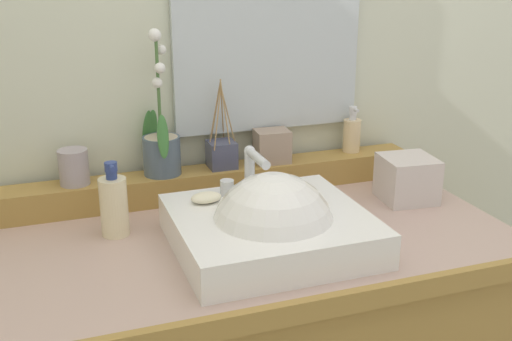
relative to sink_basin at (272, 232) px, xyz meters
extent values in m
cube|color=beige|center=(-0.02, 0.52, 0.32)|extent=(2.96, 0.20, 2.45)
cube|color=tan|center=(-0.02, 0.09, -0.06)|extent=(1.18, 0.64, 0.04)
cube|color=#A37C3A|center=(-0.02, -0.23, -0.06)|extent=(1.18, 0.02, 0.04)
cube|color=#A37C3A|center=(-0.02, 0.35, 0.00)|extent=(1.11, 0.09, 0.07)
cube|color=white|center=(0.00, 0.01, 0.00)|extent=(0.41, 0.38, 0.08)
sphere|color=white|center=(0.00, -0.01, 0.00)|extent=(0.27, 0.27, 0.27)
cylinder|color=silver|center=(0.00, 0.15, 0.09)|extent=(0.02, 0.02, 0.10)
cylinder|color=silver|center=(0.00, 0.09, 0.14)|extent=(0.02, 0.11, 0.02)
sphere|color=silver|center=(0.00, 0.15, 0.14)|extent=(0.03, 0.03, 0.03)
cylinder|color=silver|center=(-0.06, 0.15, 0.06)|extent=(0.03, 0.03, 0.04)
cylinder|color=silver|center=(0.05, 0.15, 0.06)|extent=(0.03, 0.03, 0.04)
ellipsoid|color=#EEE4C2|center=(-0.11, 0.12, 0.05)|extent=(0.07, 0.04, 0.02)
cylinder|color=#4C5D6D|center=(-0.16, 0.35, 0.08)|extent=(0.10, 0.10, 0.10)
cylinder|color=tan|center=(-0.16, 0.35, 0.13)|extent=(0.08, 0.08, 0.01)
cylinder|color=#476B38|center=(-0.16, 0.35, 0.26)|extent=(0.01, 0.01, 0.25)
ellipsoid|color=#387033|center=(-0.18, 0.40, 0.15)|extent=(0.03, 0.03, 0.10)
ellipsoid|color=#387033|center=(-0.19, 0.39, 0.15)|extent=(0.04, 0.04, 0.10)
ellipsoid|color=#387033|center=(-0.17, 0.30, 0.15)|extent=(0.03, 0.03, 0.11)
sphere|color=white|center=(-0.17, 0.35, 0.27)|extent=(0.03, 0.03, 0.03)
sphere|color=white|center=(-0.16, 0.33, 0.31)|extent=(0.03, 0.03, 0.03)
sphere|color=white|center=(-0.15, 0.37, 0.35)|extent=(0.02, 0.02, 0.02)
sphere|color=white|center=(-0.16, 0.36, 0.38)|extent=(0.03, 0.03, 0.03)
cylinder|color=beige|center=(0.38, 0.37, 0.08)|extent=(0.05, 0.05, 0.09)
cylinder|color=silver|center=(0.38, 0.37, 0.14)|extent=(0.02, 0.02, 0.02)
cylinder|color=silver|center=(0.38, 0.37, 0.15)|extent=(0.02, 0.02, 0.02)
cylinder|color=silver|center=(0.38, 0.35, 0.16)|extent=(0.01, 0.03, 0.01)
cylinder|color=#A09599|center=(-0.38, 0.35, 0.08)|extent=(0.07, 0.07, 0.09)
cube|color=#42455D|center=(-0.01, 0.35, 0.07)|extent=(0.07, 0.07, 0.07)
cylinder|color=#9E7A4C|center=(0.01, 0.35, 0.17)|extent=(0.04, 0.01, 0.16)
cylinder|color=#9E7A4C|center=(0.01, 0.38, 0.18)|extent=(0.02, 0.05, 0.17)
cylinder|color=#9E7A4C|center=(-0.02, 0.37, 0.17)|extent=(0.02, 0.04, 0.16)
cylinder|color=#9E7A4C|center=(-0.02, 0.36, 0.18)|extent=(0.04, 0.01, 0.17)
cylinder|color=#9E7A4C|center=(-0.02, 0.33, 0.17)|extent=(0.03, 0.04, 0.16)
cylinder|color=#9E7A4C|center=(0.00, 0.34, 0.18)|extent=(0.02, 0.03, 0.17)
cube|color=gray|center=(0.13, 0.35, 0.08)|extent=(0.09, 0.08, 0.09)
cylinder|color=beige|center=(-0.31, 0.18, 0.03)|extent=(0.06, 0.06, 0.13)
cylinder|color=navy|center=(-0.31, 0.18, 0.11)|extent=(0.02, 0.02, 0.02)
cylinder|color=navy|center=(-0.31, 0.18, 0.12)|extent=(0.03, 0.03, 0.02)
cylinder|color=navy|center=(-0.31, 0.17, 0.13)|extent=(0.01, 0.03, 0.01)
cube|color=beige|center=(0.43, 0.15, 0.02)|extent=(0.14, 0.14, 0.11)
cube|color=silver|center=(0.14, 0.41, 0.38)|extent=(0.51, 0.02, 0.52)
camera|label=1|loc=(-0.44, -1.14, 0.56)|focal=43.86mm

